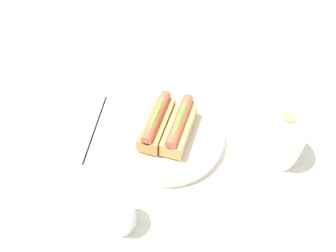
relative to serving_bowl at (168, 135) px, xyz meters
name	(u,v)px	position (x,y,z in m)	size (l,w,h in m)	color
ground_plane	(166,130)	(-0.03, -0.01, -0.02)	(2.40, 2.40, 0.00)	silver
serving_bowl	(168,135)	(0.00, 0.00, 0.00)	(0.27, 0.27, 0.03)	silver
hotdog_front	(157,122)	(0.00, -0.03, 0.04)	(0.15, 0.05, 0.06)	tan
hotdog_back	(180,126)	(0.00, 0.03, 0.04)	(0.15, 0.05, 0.06)	tan
water_glass	(119,214)	(0.23, -0.03, 0.02)	(0.07, 0.07, 0.09)	white
paper_towel_roll	(281,136)	(-0.04, 0.26, 0.05)	(0.11, 0.11, 0.13)	white
chopstick_near	(95,128)	(0.02, -0.19, -0.02)	(0.01, 0.01, 0.22)	black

